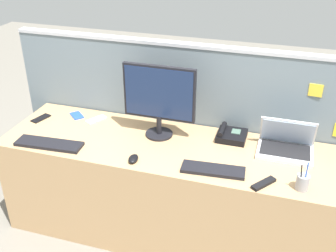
{
  "coord_description": "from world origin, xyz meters",
  "views": [
    {
      "loc": [
        0.71,
        -2.24,
        2.16
      ],
      "look_at": [
        0.0,
        0.05,
        0.86
      ],
      "focal_mm": 43.5,
      "sensor_mm": 36.0,
      "label": 1
    }
  ],
  "objects_px": {
    "laptop": "(286,144)",
    "cell_phone_blue_case": "(77,115)",
    "cell_phone_black_slab": "(41,118)",
    "keyboard_spare": "(213,170)",
    "computer_mouse_right_hand": "(133,159)",
    "cell_phone_white_slab": "(96,119)",
    "keyboard_main": "(49,144)",
    "tv_remote": "(264,184)",
    "pen_cup": "(303,182)",
    "desktop_monitor": "(159,97)",
    "desk_phone": "(231,135)"
  },
  "relations": [
    {
      "from": "keyboard_main",
      "to": "tv_remote",
      "type": "relative_size",
      "value": 2.69
    },
    {
      "from": "computer_mouse_right_hand",
      "to": "cell_phone_black_slab",
      "type": "height_order",
      "value": "computer_mouse_right_hand"
    },
    {
      "from": "keyboard_main",
      "to": "cell_phone_black_slab",
      "type": "bearing_deg",
      "value": 126.21
    },
    {
      "from": "computer_mouse_right_hand",
      "to": "tv_remote",
      "type": "distance_m",
      "value": 0.81
    },
    {
      "from": "desktop_monitor",
      "to": "desk_phone",
      "type": "xyz_separation_m",
      "value": [
        0.49,
        0.09,
        -0.26
      ]
    },
    {
      "from": "desk_phone",
      "to": "keyboard_spare",
      "type": "distance_m",
      "value": 0.43
    },
    {
      "from": "desk_phone",
      "to": "laptop",
      "type": "bearing_deg",
      "value": -8.2
    },
    {
      "from": "tv_remote",
      "to": "keyboard_main",
      "type": "bearing_deg",
      "value": -144.38
    },
    {
      "from": "cell_phone_black_slab",
      "to": "desktop_monitor",
      "type": "bearing_deg",
      "value": 18.77
    },
    {
      "from": "computer_mouse_right_hand",
      "to": "cell_phone_white_slab",
      "type": "xyz_separation_m",
      "value": [
        -0.47,
        0.44,
        -0.01
      ]
    },
    {
      "from": "pen_cup",
      "to": "tv_remote",
      "type": "bearing_deg",
      "value": -173.66
    },
    {
      "from": "computer_mouse_right_hand",
      "to": "pen_cup",
      "type": "height_order",
      "value": "pen_cup"
    },
    {
      "from": "keyboard_main",
      "to": "laptop",
      "type": "bearing_deg",
      "value": 10.96
    },
    {
      "from": "desk_phone",
      "to": "pen_cup",
      "type": "distance_m",
      "value": 0.66
    },
    {
      "from": "cell_phone_blue_case",
      "to": "tv_remote",
      "type": "distance_m",
      "value": 1.53
    },
    {
      "from": "keyboard_main",
      "to": "tv_remote",
      "type": "xyz_separation_m",
      "value": [
        1.42,
        -0.02,
        -0.0
      ]
    },
    {
      "from": "keyboard_main",
      "to": "tv_remote",
      "type": "height_order",
      "value": "keyboard_main"
    },
    {
      "from": "laptop",
      "to": "cell_phone_blue_case",
      "type": "xyz_separation_m",
      "value": [
        -1.55,
        0.04,
        -0.05
      ]
    },
    {
      "from": "laptop",
      "to": "cell_phone_blue_case",
      "type": "height_order",
      "value": "laptop"
    },
    {
      "from": "cell_phone_white_slab",
      "to": "desktop_monitor",
      "type": "bearing_deg",
      "value": 22.08
    },
    {
      "from": "tv_remote",
      "to": "pen_cup",
      "type": "bearing_deg",
      "value": 42.79
    },
    {
      "from": "laptop",
      "to": "pen_cup",
      "type": "bearing_deg",
      "value": -74.25
    },
    {
      "from": "cell_phone_blue_case",
      "to": "cell_phone_white_slab",
      "type": "height_order",
      "value": "same"
    },
    {
      "from": "cell_phone_white_slab",
      "to": "tv_remote",
      "type": "xyz_separation_m",
      "value": [
        1.29,
        -0.45,
        0.01
      ]
    },
    {
      "from": "pen_cup",
      "to": "cell_phone_white_slab",
      "type": "height_order",
      "value": "pen_cup"
    },
    {
      "from": "desk_phone",
      "to": "keyboard_main",
      "type": "relative_size",
      "value": 0.43
    },
    {
      "from": "desk_phone",
      "to": "cell_phone_black_slab",
      "type": "xyz_separation_m",
      "value": [
        -1.42,
        -0.13,
        -0.02
      ]
    },
    {
      "from": "desktop_monitor",
      "to": "cell_phone_white_slab",
      "type": "height_order",
      "value": "desktop_monitor"
    },
    {
      "from": "laptop",
      "to": "cell_phone_white_slab",
      "type": "height_order",
      "value": "laptop"
    },
    {
      "from": "computer_mouse_right_hand",
      "to": "cell_phone_white_slab",
      "type": "height_order",
      "value": "computer_mouse_right_hand"
    },
    {
      "from": "keyboard_main",
      "to": "cell_phone_blue_case",
      "type": "distance_m",
      "value": 0.45
    },
    {
      "from": "laptop",
      "to": "desk_phone",
      "type": "xyz_separation_m",
      "value": [
        -0.37,
        0.05,
        -0.02
      ]
    },
    {
      "from": "tv_remote",
      "to": "desktop_monitor",
      "type": "bearing_deg",
      "value": -170.26
    },
    {
      "from": "pen_cup",
      "to": "cell_phone_blue_case",
      "type": "xyz_separation_m",
      "value": [
        -1.67,
        0.44,
        -0.04
      ]
    },
    {
      "from": "keyboard_main",
      "to": "tv_remote",
      "type": "distance_m",
      "value": 1.42
    },
    {
      "from": "laptop",
      "to": "cell_phone_blue_case",
      "type": "bearing_deg",
      "value": 178.43
    },
    {
      "from": "desktop_monitor",
      "to": "keyboard_spare",
      "type": "relative_size",
      "value": 1.33
    },
    {
      "from": "keyboard_main",
      "to": "cell_phone_black_slab",
      "type": "relative_size",
      "value": 3.07
    },
    {
      "from": "laptop",
      "to": "tv_remote",
      "type": "height_order",
      "value": "laptop"
    },
    {
      "from": "keyboard_spare",
      "to": "pen_cup",
      "type": "distance_m",
      "value": 0.52
    },
    {
      "from": "computer_mouse_right_hand",
      "to": "tv_remote",
      "type": "relative_size",
      "value": 0.59
    },
    {
      "from": "keyboard_spare",
      "to": "cell_phone_white_slab",
      "type": "relative_size",
      "value": 2.49
    },
    {
      "from": "laptop",
      "to": "cell_phone_black_slab",
      "type": "height_order",
      "value": "laptop"
    },
    {
      "from": "computer_mouse_right_hand",
      "to": "cell_phone_black_slab",
      "type": "distance_m",
      "value": 0.94
    },
    {
      "from": "keyboard_spare",
      "to": "cell_phone_black_slab",
      "type": "xyz_separation_m",
      "value": [
        -1.39,
        0.29,
        -0.01
      ]
    },
    {
      "from": "cell_phone_black_slab",
      "to": "keyboard_spare",
      "type": "bearing_deg",
      "value": 4.33
    },
    {
      "from": "desktop_monitor",
      "to": "laptop",
      "type": "relative_size",
      "value": 1.44
    },
    {
      "from": "desktop_monitor",
      "to": "tv_remote",
      "type": "height_order",
      "value": "desktop_monitor"
    },
    {
      "from": "keyboard_main",
      "to": "cell_phone_blue_case",
      "type": "height_order",
      "value": "keyboard_main"
    },
    {
      "from": "desk_phone",
      "to": "cell_phone_blue_case",
      "type": "height_order",
      "value": "desk_phone"
    }
  ]
}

